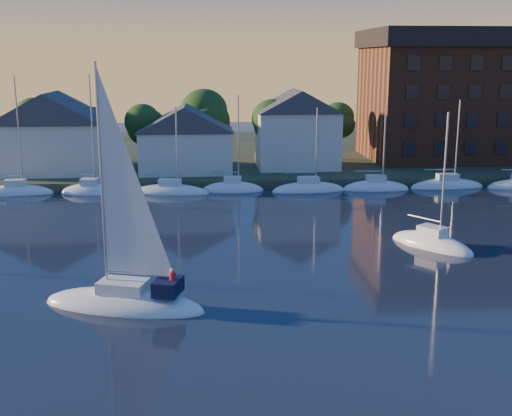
{
  "coord_description": "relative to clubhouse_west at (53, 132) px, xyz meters",
  "views": [
    {
      "loc": [
        -4.23,
        -21.38,
        14.54
      ],
      "look_at": [
        -0.44,
        22.0,
        4.37
      ],
      "focal_mm": 45.0,
      "sensor_mm": 36.0,
      "label": 1
    }
  ],
  "objects": [
    {
      "name": "condo_block",
      "position": [
        56.0,
        6.95,
        3.86
      ],
      "size": [
        31.0,
        17.0,
        17.4
      ],
      "color": "brown",
      "rests_on": "shoreline_land"
    },
    {
      "name": "drifting_sailboat_right",
      "position": [
        35.9,
        -31.95,
        -5.84
      ],
      "size": [
        6.33,
        7.5,
        11.74
      ],
      "rotation": [
        0.0,
        0.0,
        -0.95
      ],
      "color": "white",
      "rests_on": "ground"
    },
    {
      "name": "moored_fleet",
      "position": [
        26.0,
        -9.0,
        -5.83
      ],
      "size": [
        95.5,
        2.4,
        12.05
      ],
      "color": "white",
      "rests_on": "ground"
    },
    {
      "name": "clubhouse_east",
      "position": [
        30.0,
        1.0,
        0.07
      ],
      "size": [
        10.5,
        8.4,
        9.8
      ],
      "color": "silver",
      "rests_on": "shoreline_land"
    },
    {
      "name": "hero_sailboat",
      "position": [
        13.16,
        -42.72,
        -5.3
      ],
      "size": [
        10.61,
        6.09,
        15.51
      ],
      "rotation": [
        0.0,
        0.0,
        2.84
      ],
      "color": "white",
      "rests_on": "ground"
    },
    {
      "name": "clubhouse_centre",
      "position": [
        16.0,
        -1.0,
        -0.8
      ],
      "size": [
        11.55,
        8.4,
        8.08
      ],
      "color": "silver",
      "rests_on": "shoreline_land"
    },
    {
      "name": "wooden_dock",
      "position": [
        22.0,
        -6.0,
        -5.93
      ],
      "size": [
        120.0,
        3.0,
        1.0
      ],
      "primitive_type": "cube",
      "color": "brown",
      "rests_on": "ground"
    },
    {
      "name": "shoreline_land",
      "position": [
        22.0,
        17.0,
        -5.93
      ],
      "size": [
        160.0,
        50.0,
        2.0
      ],
      "primitive_type": "cube",
      "color": "#2D3820",
      "rests_on": "ground"
    },
    {
      "name": "tree_line",
      "position": [
        24.0,
        5.0,
        1.24
      ],
      "size": [
        93.4,
        5.4,
        8.9
      ],
      "color": "#3A2A1A",
      "rests_on": "shoreline_land"
    },
    {
      "name": "clubhouse_west",
      "position": [
        0.0,
        0.0,
        0.0
      ],
      "size": [
        13.65,
        9.45,
        9.64
      ],
      "color": "silver",
      "rests_on": "shoreline_land"
    }
  ]
}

